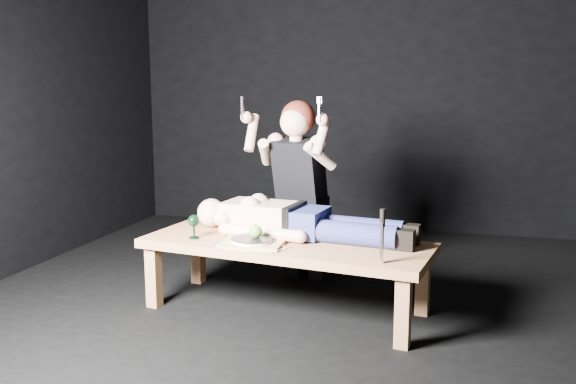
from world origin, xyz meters
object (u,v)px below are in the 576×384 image
Objects in this scene: kneeling_woman at (305,189)px; goblet at (194,227)px; carving_knife at (382,236)px; table at (286,276)px; lying_man at (303,218)px; serving_tray at (252,243)px.

kneeling_woman is 0.92m from goblet.
table is at bearing 160.63° from carving_knife.
table is 0.38m from lying_man.
table is 11.73× the size of goblet.
carving_knife is at bearing -19.37° from table.
carving_knife reaches higher than table.
serving_tray is 1.25× the size of carving_knife.
lying_man is 0.52m from kneeling_woman.
lying_man is (0.07, 0.14, 0.35)m from table.
carving_knife reaches higher than serving_tray.
lying_man is at bearing 20.03° from goblet.
lying_man reaches higher than goblet.
lying_man is at bearing 50.82° from serving_tray.
carving_knife is (0.67, -0.97, -0.07)m from kneeling_woman.
kneeling_woman is (-0.04, 0.64, 0.44)m from table.
carving_knife is at bearing -32.02° from lying_man.
kneeling_woman is 0.83m from serving_tray.
serving_tray reaches higher than table.
kneeling_woman is at bearing 110.42° from lying_man.
kneeling_woman is at bearing 101.44° from table.
serving_tray is 2.45× the size of goblet.
table is 0.65m from goblet.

